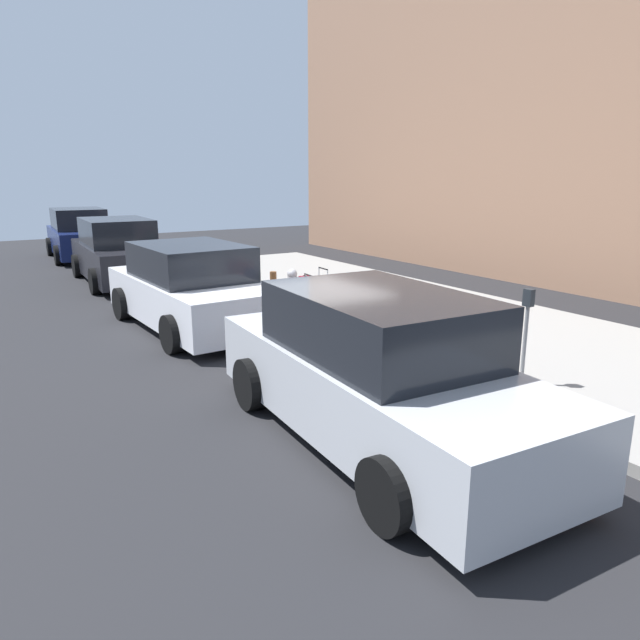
{
  "coord_description": "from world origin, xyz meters",
  "views": [
    {
      "loc": [
        -8.77,
        5.16,
        2.8
      ],
      "look_at": [
        -1.02,
        0.3,
        0.5
      ],
      "focal_mm": 32.4,
      "sensor_mm": 36.0,
      "label": 1
    }
  ],
  "objects_px": {
    "suitcase_navy_2": "(398,328)",
    "suitcase_teal_4": "(356,318)",
    "fire_hydrant": "(292,287)",
    "bollard_post": "(273,287)",
    "parked_car_silver_0": "(376,372)",
    "parked_car_white_1": "(192,289)",
    "suitcase_maroon_0": "(449,340)",
    "suitcase_black_6": "(323,299)",
    "suitcase_red_1": "(428,332)",
    "suitcase_silver_5": "(345,311)",
    "parking_meter": "(526,323)",
    "suitcase_maroon_7": "(309,295)",
    "suitcase_olive_3": "(377,321)",
    "parked_car_charcoal_2": "(118,253)",
    "parked_car_navy_3": "(80,235)"
  },
  "relations": [
    {
      "from": "parked_car_charcoal_2",
      "to": "parked_car_white_1",
      "type": "bearing_deg",
      "value": 180.0
    },
    {
      "from": "suitcase_maroon_7",
      "to": "parking_meter",
      "type": "relative_size",
      "value": 0.62
    },
    {
      "from": "suitcase_navy_2",
      "to": "parked_car_silver_0",
      "type": "xyz_separation_m",
      "value": [
        -2.18,
        2.12,
        0.31
      ]
    },
    {
      "from": "suitcase_navy_2",
      "to": "suitcase_olive_3",
      "type": "height_order",
      "value": "suitcase_navy_2"
    },
    {
      "from": "suitcase_red_1",
      "to": "suitcase_black_6",
      "type": "bearing_deg",
      "value": 2.78
    },
    {
      "from": "suitcase_olive_3",
      "to": "parked_car_white_1",
      "type": "bearing_deg",
      "value": 36.56
    },
    {
      "from": "fire_hydrant",
      "to": "bollard_post",
      "type": "bearing_deg",
      "value": 14.94
    },
    {
      "from": "bollard_post",
      "to": "suitcase_maroon_0",
      "type": "bearing_deg",
      "value": -177.86
    },
    {
      "from": "suitcase_olive_3",
      "to": "parking_meter",
      "type": "xyz_separation_m",
      "value": [
        -2.72,
        -0.27,
        0.52
      ]
    },
    {
      "from": "suitcase_olive_3",
      "to": "suitcase_silver_5",
      "type": "xyz_separation_m",
      "value": [
        1.08,
        -0.1,
        -0.05
      ]
    },
    {
      "from": "bollard_post",
      "to": "parking_meter",
      "type": "relative_size",
      "value": 0.52
    },
    {
      "from": "suitcase_teal_4",
      "to": "parked_car_white_1",
      "type": "xyz_separation_m",
      "value": [
        2.37,
        2.09,
        0.34
      ]
    },
    {
      "from": "suitcase_maroon_0",
      "to": "suitcase_red_1",
      "type": "relative_size",
      "value": 1.09
    },
    {
      "from": "bollard_post",
      "to": "parked_car_navy_3",
      "type": "bearing_deg",
      "value": 10.96
    },
    {
      "from": "suitcase_black_6",
      "to": "parking_meter",
      "type": "relative_size",
      "value": 0.78
    },
    {
      "from": "suitcase_red_1",
      "to": "fire_hydrant",
      "type": "height_order",
      "value": "suitcase_red_1"
    },
    {
      "from": "parked_car_white_1",
      "to": "suitcase_teal_4",
      "type": "bearing_deg",
      "value": -138.55
    },
    {
      "from": "suitcase_red_1",
      "to": "suitcase_maroon_7",
      "type": "height_order",
      "value": "suitcase_red_1"
    },
    {
      "from": "suitcase_red_1",
      "to": "suitcase_navy_2",
      "type": "distance_m",
      "value": 0.55
    },
    {
      "from": "suitcase_teal_4",
      "to": "bollard_post",
      "type": "bearing_deg",
      "value": 1.41
    },
    {
      "from": "suitcase_teal_4",
      "to": "parked_car_navy_3",
      "type": "height_order",
      "value": "parked_car_navy_3"
    },
    {
      "from": "suitcase_navy_2",
      "to": "parked_car_navy_3",
      "type": "xyz_separation_m",
      "value": [
        14.46,
        2.12,
        0.34
      ]
    },
    {
      "from": "suitcase_maroon_0",
      "to": "fire_hydrant",
      "type": "distance_m",
      "value": 4.5
    },
    {
      "from": "suitcase_maroon_0",
      "to": "parked_car_charcoal_2",
      "type": "bearing_deg",
      "value": 12.34
    },
    {
      "from": "parking_meter",
      "to": "parked_car_white_1",
      "type": "bearing_deg",
      "value": 23.29
    },
    {
      "from": "parked_car_charcoal_2",
      "to": "fire_hydrant",
      "type": "bearing_deg",
      "value": -158.79
    },
    {
      "from": "suitcase_black_6",
      "to": "parked_car_charcoal_2",
      "type": "distance_m",
      "value": 7.19
    },
    {
      "from": "suitcase_navy_2",
      "to": "suitcase_teal_4",
      "type": "distance_m",
      "value": 1.1
    },
    {
      "from": "suitcase_maroon_0",
      "to": "suitcase_teal_4",
      "type": "height_order",
      "value": "suitcase_maroon_0"
    },
    {
      "from": "suitcase_olive_3",
      "to": "parked_car_silver_0",
      "type": "distance_m",
      "value": 3.5
    },
    {
      "from": "fire_hydrant",
      "to": "suitcase_red_1",
      "type": "bearing_deg",
      "value": -178.92
    },
    {
      "from": "suitcase_maroon_0",
      "to": "parked_car_white_1",
      "type": "xyz_separation_m",
      "value": [
        4.48,
        2.21,
        0.25
      ]
    },
    {
      "from": "suitcase_red_1",
      "to": "parked_car_white_1",
      "type": "xyz_separation_m",
      "value": [
        4.0,
        2.24,
        0.24
      ]
    },
    {
      "from": "fire_hydrant",
      "to": "parking_meter",
      "type": "height_order",
      "value": "parking_meter"
    },
    {
      "from": "parked_car_silver_0",
      "to": "parked_car_white_1",
      "type": "bearing_deg",
      "value": 0.0
    },
    {
      "from": "suitcase_maroon_7",
      "to": "suitcase_black_6",
      "type": "bearing_deg",
      "value": 178.36
    },
    {
      "from": "suitcase_olive_3",
      "to": "suitcase_black_6",
      "type": "xyz_separation_m",
      "value": [
        1.63,
        0.03,
        0.08
      ]
    },
    {
      "from": "suitcase_silver_5",
      "to": "bollard_post",
      "type": "xyz_separation_m",
      "value": [
        2.39,
        0.22,
        0.07
      ]
    },
    {
      "from": "suitcase_red_1",
      "to": "parked_car_silver_0",
      "type": "bearing_deg",
      "value": 126.21
    },
    {
      "from": "suitcase_navy_2",
      "to": "parked_car_silver_0",
      "type": "height_order",
      "value": "parked_car_silver_0"
    },
    {
      "from": "suitcase_olive_3",
      "to": "parked_car_white_1",
      "type": "relative_size",
      "value": 0.19
    },
    {
      "from": "suitcase_navy_2",
      "to": "suitcase_olive_3",
      "type": "distance_m",
      "value": 0.57
    },
    {
      "from": "suitcase_silver_5",
      "to": "suitcase_maroon_7",
      "type": "height_order",
      "value": "suitcase_maroon_7"
    },
    {
      "from": "suitcase_red_1",
      "to": "suitcase_navy_2",
      "type": "height_order",
      "value": "suitcase_red_1"
    },
    {
      "from": "suitcase_red_1",
      "to": "parking_meter",
      "type": "relative_size",
      "value": 0.74
    },
    {
      "from": "suitcase_maroon_0",
      "to": "suitcase_maroon_7",
      "type": "bearing_deg",
      "value": 1.23
    },
    {
      "from": "suitcase_silver_5",
      "to": "parked_car_navy_3",
      "type": "xyz_separation_m",
      "value": [
        12.81,
        2.24,
        0.39
      ]
    },
    {
      "from": "suitcase_red_1",
      "to": "suitcase_silver_5",
      "type": "height_order",
      "value": "suitcase_red_1"
    },
    {
      "from": "suitcase_maroon_0",
      "to": "suitcase_black_6",
      "type": "distance_m",
      "value": 3.22
    },
    {
      "from": "suitcase_olive_3",
      "to": "parked_car_silver_0",
      "type": "xyz_separation_m",
      "value": [
        -2.75,
        2.15,
        0.32
      ]
    }
  ]
}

